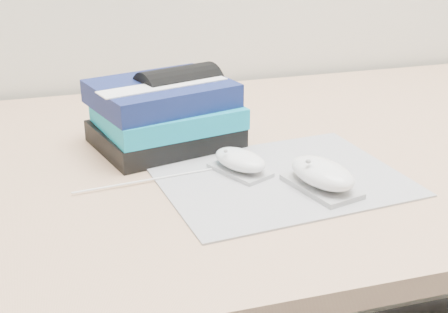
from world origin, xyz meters
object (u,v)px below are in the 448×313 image
object	(u,v)px
desk	(250,253)
book_stack	(165,114)
mouse_rear	(240,162)
pouch	(180,105)
mouse_front	(322,175)

from	to	relation	value
desk	book_stack	xyz separation A→B (m)	(-0.15, 0.00, 0.29)
desk	mouse_rear	world-z (taller)	mouse_rear
mouse_rear	pouch	world-z (taller)	pouch
mouse_front	book_stack	bearing A→B (deg)	125.52
mouse_front	book_stack	xyz separation A→B (m)	(-0.17, 0.24, 0.03)
mouse_rear	book_stack	size ratio (longest dim) A/B	0.42
desk	pouch	size ratio (longest dim) A/B	10.47
mouse_front	desk	bearing A→B (deg)	94.35
mouse_front	mouse_rear	bearing A→B (deg)	135.90
mouse_front	pouch	bearing A→B (deg)	118.43
desk	book_stack	size ratio (longest dim) A/B	6.37
pouch	desk	bearing A→B (deg)	-10.49
desk	mouse_front	distance (m)	0.35
mouse_rear	book_stack	bearing A→B (deg)	117.90
mouse_rear	mouse_front	xyz separation A→B (m)	(0.09, -0.09, 0.00)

